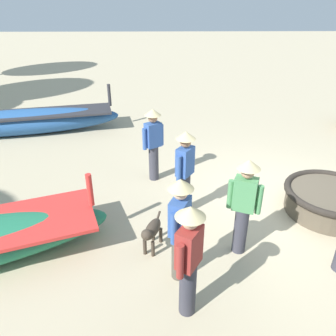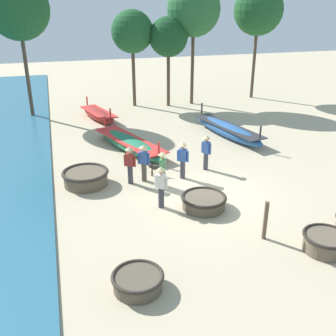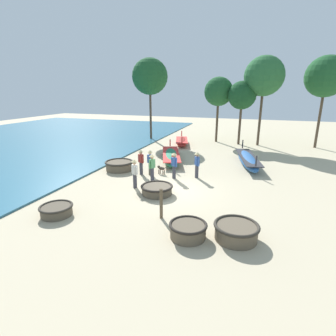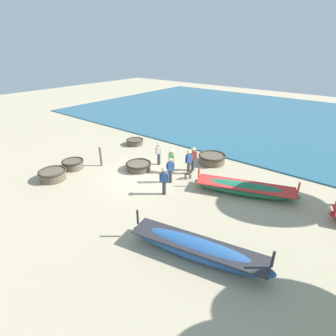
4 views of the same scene
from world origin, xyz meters
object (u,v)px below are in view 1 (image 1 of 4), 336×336
at_px(coracle_center, 329,199).
at_px(fisherman_crouching, 244,201).
at_px(long_boat_blue_hull, 20,122).
at_px(fisherman_hauling, 185,168).
at_px(dog, 152,231).
at_px(fisherman_standing_left, 180,224).
at_px(fisherman_standing_right, 153,140).
at_px(fisherman_by_coracle, 189,256).

height_order(coracle_center, fisherman_crouching, fisherman_crouching).
xyz_separation_m(long_boat_blue_hull, fisherman_hauling, (-4.27, -4.71, 0.56)).
relative_size(fisherman_hauling, dog, 2.55).
height_order(fisherman_standing_left, fisherman_standing_right, same).
xyz_separation_m(coracle_center, fisherman_crouching, (-1.06, 1.97, 0.68)).
xyz_separation_m(long_boat_blue_hull, dog, (-5.36, -4.11, -0.02)).
height_order(long_boat_blue_hull, fisherman_standing_right, fisherman_standing_right).
relative_size(fisherman_standing_left, dog, 2.55).
relative_size(fisherman_standing_left, fisherman_crouching, 1.00).
relative_size(coracle_center, dog, 2.65).
distance_m(fisherman_standing_left, fisherman_standing_right, 3.05).
height_order(fisherman_hauling, fisherman_crouching, same).
bearing_deg(fisherman_standing_left, fisherman_standing_right, 7.84).
bearing_deg(fisherman_crouching, fisherman_standing_right, 30.12).
bearing_deg(fisherman_hauling, fisherman_standing_right, 24.55).
xyz_separation_m(long_boat_blue_hull, fisherman_by_coracle, (-6.58, -4.60, 0.56)).
distance_m(coracle_center, fisherman_hauling, 2.88).
relative_size(long_boat_blue_hull, fisherman_hauling, 3.62).
xyz_separation_m(fisherman_standing_right, dog, (-2.42, -0.00, -0.59)).
xyz_separation_m(fisherman_standing_left, fisherman_by_coracle, (-0.62, -0.08, 0.00)).
bearing_deg(coracle_center, dog, 106.51).
bearing_deg(fisherman_crouching, coracle_center, -61.73).
height_order(fisherman_standing_right, dog, fisherman_standing_right).
distance_m(fisherman_by_coracle, fisherman_crouching, 1.50).
height_order(long_boat_blue_hull, fisherman_standing_left, fisherman_standing_left).
bearing_deg(long_boat_blue_hull, fisherman_crouching, -134.35).
relative_size(coracle_center, fisherman_standing_left, 1.04).
distance_m(fisherman_hauling, dog, 1.38).
height_order(coracle_center, fisherman_by_coracle, fisherman_by_coracle).
distance_m(fisherman_standing_left, fisherman_by_coracle, 0.62).
bearing_deg(long_boat_blue_hull, dog, -142.51).
relative_size(fisherman_hauling, fisherman_standing_right, 1.00).
distance_m(fisherman_hauling, fisherman_standing_left, 1.70).
bearing_deg(long_boat_blue_hull, coracle_center, -120.10).
bearing_deg(fisherman_hauling, fisherman_crouching, -144.13).
relative_size(fisherman_hauling, fisherman_standing_left, 1.00).
bearing_deg(fisherman_standing_right, fisherman_by_coracle, -172.30).
distance_m(long_boat_blue_hull, fisherman_standing_right, 5.09).
distance_m(coracle_center, dog, 3.55).
distance_m(coracle_center, fisherman_crouching, 2.34).
distance_m(fisherman_by_coracle, fisherman_standing_right, 3.67).
bearing_deg(coracle_center, fisherman_by_coracle, 127.42).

